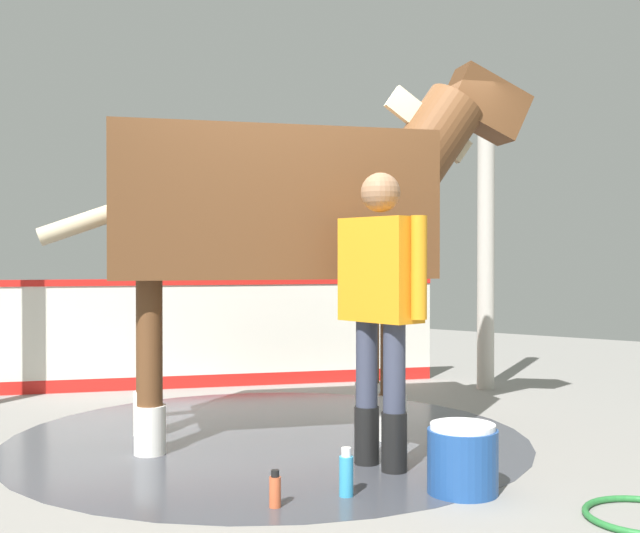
# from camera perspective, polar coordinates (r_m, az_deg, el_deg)

# --- Properties ---
(ground_plane) EXTENTS (16.00, 16.00, 0.02)m
(ground_plane) POSITION_cam_1_polar(r_m,az_deg,el_deg) (5.34, -3.02, -12.89)
(ground_plane) COLOR gray
(wet_patch) EXTENTS (3.55, 3.55, 0.00)m
(wet_patch) POSITION_cam_1_polar(r_m,az_deg,el_deg) (5.53, -3.77, -12.28)
(wet_patch) COLOR #42444C
(wet_patch) RESTS_ON ground
(barrier_wall) EXTENTS (3.19, 2.72, 1.04)m
(barrier_wall) POSITION_cam_1_polar(r_m,az_deg,el_deg) (7.62, -6.68, -5.08)
(barrier_wall) COLOR silver
(barrier_wall) RESTS_ON ground
(roof_post_near) EXTENTS (0.16, 0.16, 2.75)m
(roof_post_near) POSITION_cam_1_polar(r_m,az_deg,el_deg) (7.53, 11.95, 1.69)
(roof_post_near) COLOR #B7B2A8
(roof_post_near) RESTS_ON ground
(horse) EXTENTS (2.76, 2.41, 2.64)m
(horse) POSITION_cam_1_polar(r_m,az_deg,el_deg) (5.42, -2.66, 4.03)
(horse) COLOR brown
(horse) RESTS_ON ground
(handler) EXTENTS (0.33, 0.68, 1.74)m
(handler) POSITION_cam_1_polar(r_m,az_deg,el_deg) (4.63, 4.40, -2.17)
(handler) COLOR black
(handler) RESTS_ON ground
(wash_bucket) EXTENTS (0.37, 0.37, 0.37)m
(wash_bucket) POSITION_cam_1_polar(r_m,az_deg,el_deg) (4.31, 10.31, -13.58)
(wash_bucket) COLOR #1E478C
(wash_bucket) RESTS_ON ground
(bottle_shampoo) EXTENTS (0.07, 0.07, 0.25)m
(bottle_shampoo) POSITION_cam_1_polar(r_m,az_deg,el_deg) (4.21, 1.92, -14.83)
(bottle_shampoo) COLOR #3399CC
(bottle_shampoo) RESTS_ON ground
(bottle_spray) EXTENTS (0.06, 0.06, 0.19)m
(bottle_spray) POSITION_cam_1_polar(r_m,az_deg,el_deg) (4.05, -3.28, -15.93)
(bottle_spray) COLOR #CC5933
(bottle_spray) RESTS_ON ground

